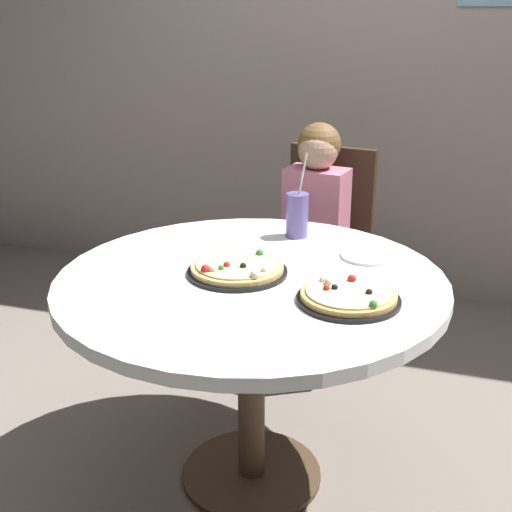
{
  "coord_description": "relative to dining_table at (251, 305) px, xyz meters",
  "views": [
    {
      "loc": [
        0.59,
        -1.81,
        1.53
      ],
      "look_at": [
        0.0,
        0.05,
        0.8
      ],
      "focal_mm": 46.67,
      "sensor_mm": 36.0,
      "label": 1
    }
  ],
  "objects": [
    {
      "name": "chair_wooden",
      "position": [
        0.01,
        1.01,
        -0.12
      ],
      "size": [
        0.46,
        0.46,
        0.95
      ],
      "color": "#382619",
      "rests_on": "ground_plane"
    },
    {
      "name": "dining_table",
      "position": [
        0.0,
        0.0,
        0.0
      ],
      "size": [
        1.21,
        1.21,
        0.75
      ],
      "color": "white",
      "rests_on": "ground_plane"
    },
    {
      "name": "wall_with_window",
      "position": [
        0.0,
        1.84,
        0.8
      ],
      "size": [
        5.2,
        0.14,
        2.9
      ],
      "color": "#A8998E",
      "rests_on": "ground_plane"
    },
    {
      "name": "plate_small",
      "position": [
        0.32,
        0.28,
        0.1
      ],
      "size": [
        0.18,
        0.18,
        0.01
      ],
      "primitive_type": "cylinder",
      "color": "white",
      "rests_on": "dining_table"
    },
    {
      "name": "ground_plane",
      "position": [
        0.0,
        0.0,
        -0.65
      ],
      "size": [
        8.0,
        8.0,
        0.0
      ],
      "primitive_type": "plane",
      "color": "slate"
    },
    {
      "name": "soda_cup",
      "position": [
        0.04,
        0.42,
        0.18
      ],
      "size": [
        0.08,
        0.08,
        0.31
      ],
      "color": "#6659A5",
      "rests_on": "dining_table"
    },
    {
      "name": "pizza_veggie",
      "position": [
        -0.05,
        0.01,
        0.11
      ],
      "size": [
        0.32,
        0.32,
        0.05
      ],
      "color": "black",
      "rests_on": "dining_table"
    },
    {
      "name": "pizza_cheese",
      "position": [
        0.32,
        -0.09,
        0.11
      ],
      "size": [
        0.3,
        0.3,
        0.05
      ],
      "color": "black",
      "rests_on": "dining_table"
    },
    {
      "name": "diner_child",
      "position": [
        -0.01,
        0.83,
        -0.17
      ],
      "size": [
        0.3,
        0.43,
        1.08
      ],
      "color": "#3F4766",
      "rests_on": "ground_plane"
    }
  ]
}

